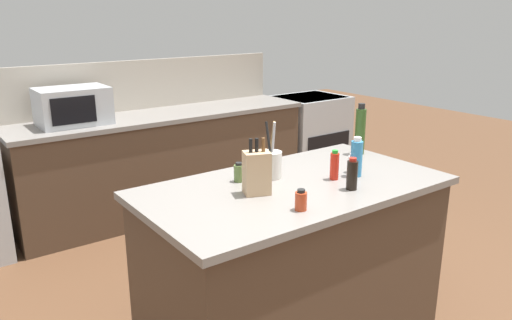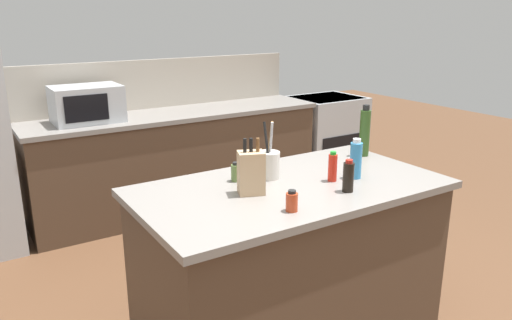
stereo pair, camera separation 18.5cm
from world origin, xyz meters
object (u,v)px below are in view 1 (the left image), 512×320
(microwave, at_px, (73,106))
(salt_shaker, at_px, (352,164))
(spice_jar_paprika, at_px, (301,201))
(range_oven, at_px, (309,136))
(olive_oil_bottle, at_px, (360,130))
(spice_jar_oregano, at_px, (239,173))
(knife_block, at_px, (257,172))
(dish_soap_bottle, at_px, (356,158))
(soy_sauce_bottle, at_px, (352,175))
(hot_sauce_bottle, at_px, (334,166))
(utensil_crock, at_px, (271,163))

(microwave, relative_size, salt_shaker, 5.02)
(spice_jar_paprika, bearing_deg, range_oven, 47.19)
(olive_oil_bottle, relative_size, spice_jar_paprika, 3.24)
(spice_jar_oregano, xyz_separation_m, spice_jar_paprika, (0.00, -0.51, -0.00))
(spice_jar_oregano, bearing_deg, olive_oil_bottle, -0.04)
(range_oven, xyz_separation_m, knife_block, (-2.35, -2.20, 0.59))
(dish_soap_bottle, height_order, soy_sauce_bottle, dish_soap_bottle)
(microwave, distance_m, hot_sauce_bottle, 2.38)
(microwave, relative_size, dish_soap_bottle, 2.47)
(salt_shaker, relative_size, spice_jar_paprika, 1.08)
(microwave, distance_m, utensil_crock, 2.09)
(utensil_crock, bearing_deg, knife_block, -143.07)
(dish_soap_bottle, bearing_deg, spice_jar_oregano, 152.40)
(salt_shaker, bearing_deg, olive_oil_bottle, 36.84)
(knife_block, bearing_deg, soy_sauce_bottle, -7.46)
(range_oven, bearing_deg, spice_jar_oregano, -139.36)
(olive_oil_bottle, bearing_deg, spice_jar_oregano, 179.96)
(knife_block, distance_m, utensil_crock, 0.27)
(utensil_crock, distance_m, salt_shaker, 0.48)
(range_oven, height_order, salt_shaker, salt_shaker)
(microwave, relative_size, spice_jar_oregano, 5.15)
(spice_jar_oregano, bearing_deg, dish_soap_bottle, -27.60)
(utensil_crock, xyz_separation_m, salt_shaker, (0.44, -0.20, -0.03))
(utensil_crock, height_order, soy_sauce_bottle, utensil_crock)
(salt_shaker, distance_m, hot_sauce_bottle, 0.18)
(soy_sauce_bottle, bearing_deg, spice_jar_oregano, 131.90)
(spice_jar_paprika, bearing_deg, knife_block, 96.96)
(range_oven, height_order, microwave, microwave)
(salt_shaker, xyz_separation_m, olive_oil_bottle, (0.33, 0.25, 0.10))
(salt_shaker, bearing_deg, microwave, 111.93)
(utensil_crock, bearing_deg, microwave, 102.84)
(range_oven, height_order, spice_jar_paprika, spice_jar_paprika)
(knife_block, distance_m, spice_jar_oregano, 0.22)
(spice_jar_paprika, bearing_deg, spice_jar_oregano, 90.37)
(knife_block, height_order, salt_shaker, knife_block)
(knife_block, bearing_deg, range_oven, 64.19)
(knife_block, relative_size, spice_jar_oregano, 2.70)
(salt_shaker, height_order, spice_jar_oregano, salt_shaker)
(salt_shaker, relative_size, olive_oil_bottle, 0.33)
(knife_block, relative_size, spice_jar_paprika, 2.84)
(salt_shaker, bearing_deg, soy_sauce_bottle, -136.51)
(knife_block, relative_size, utensil_crock, 0.91)
(spice_jar_oregano, relative_size, soy_sauce_bottle, 0.63)
(dish_soap_bottle, relative_size, spice_jar_oregano, 2.09)
(microwave, xyz_separation_m, hot_sauce_bottle, (0.73, -2.27, -0.07))
(microwave, bearing_deg, spice_jar_paprika, -83.45)
(dish_soap_bottle, height_order, spice_jar_paprika, dish_soap_bottle)
(dish_soap_bottle, bearing_deg, spice_jar_paprika, -160.90)
(salt_shaker, bearing_deg, hot_sauce_bottle, -169.71)
(utensil_crock, distance_m, hot_sauce_bottle, 0.35)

